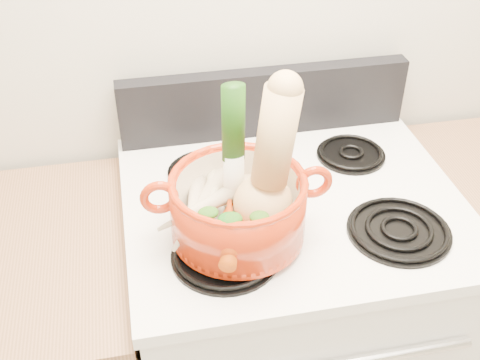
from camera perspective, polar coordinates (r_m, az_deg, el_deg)
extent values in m
cube|color=white|center=(1.74, 4.22, -14.49)|extent=(0.76, 0.65, 0.92)
cube|color=white|center=(1.41, 5.07, -2.23)|extent=(0.78, 0.67, 0.03)
cube|color=black|center=(1.59, 2.35, 7.40)|extent=(0.76, 0.05, 0.18)
cylinder|color=black|center=(1.24, -1.41, -7.01)|extent=(0.22, 0.22, 0.02)
cylinder|color=black|center=(1.34, 14.85, -4.55)|extent=(0.22, 0.22, 0.02)
cylinder|color=black|center=(1.47, -3.51, 0.93)|extent=(0.17, 0.17, 0.02)
cylinder|color=black|center=(1.55, 10.48, 2.54)|extent=(0.17, 0.17, 0.02)
cylinder|color=#AC270A|center=(1.23, -0.19, -2.63)|extent=(0.29, 0.29, 0.14)
torus|color=#AC270A|center=(1.19, -7.66, -1.64)|extent=(0.08, 0.02, 0.08)
torus|color=#AC270A|center=(1.23, 7.04, -0.18)|extent=(0.08, 0.02, 0.08)
cylinder|color=white|center=(1.20, -0.63, 3.02)|extent=(0.05, 0.05, 0.31)
ellipsoid|color=tan|center=(1.33, 0.66, -0.35)|extent=(0.07, 0.05, 0.04)
cone|color=beige|center=(1.25, -3.89, -2.72)|extent=(0.17, 0.22, 0.06)
cone|color=beige|center=(1.25, -4.52, -2.74)|extent=(0.09, 0.18, 0.05)
cone|color=#F1E7C4|center=(1.27, -2.61, -1.32)|extent=(0.08, 0.19, 0.06)
cone|color=beige|center=(1.23, -4.19, -2.75)|extent=(0.18, 0.10, 0.05)
cone|color=#CD410A|center=(1.22, -1.72, -4.17)|extent=(0.10, 0.15, 0.04)
cone|color=#D0410A|center=(1.18, -0.55, -5.45)|extent=(0.09, 0.17, 0.05)
cone|color=#D8520A|center=(1.21, 0.63, -4.26)|extent=(0.04, 0.16, 0.04)
cone|color=#CA440A|center=(1.18, -1.01, -4.55)|extent=(0.06, 0.16, 0.05)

